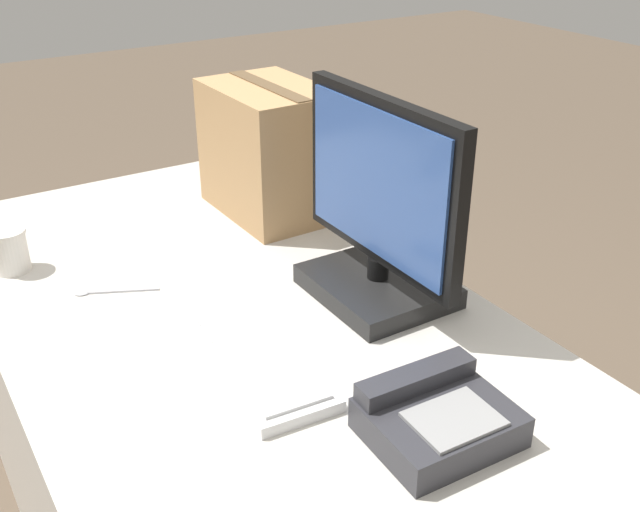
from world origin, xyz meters
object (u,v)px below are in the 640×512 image
Objects in this scene: desk_phone at (437,417)px; paper_cup_left at (9,250)px; spoon at (106,292)px; cardboard_box at (270,150)px; monitor at (379,221)px; keyboard at (254,353)px.

paper_cup_left is (-0.91, -0.44, 0.02)m from desk_phone.
cardboard_box is at bearing -133.23° from spoon.
paper_cup_left is (-0.51, -0.62, -0.12)m from monitor.
keyboard is 0.65m from paper_cup_left.
cardboard_box is (-0.20, 0.50, 0.16)m from spoon.
spoon is at bearing -68.72° from cardboard_box.
cardboard_box reaches higher than desk_phone.
keyboard is at bearing -77.45° from monitor.
keyboard is 4.34× the size of paper_cup_left.
monitor is at bearing 172.71° from spoon.
monitor is 0.50m from cardboard_box.
cardboard_box reaches higher than paper_cup_left.
paper_cup_left is 0.28× the size of cardboard_box.
monitor reaches higher than paper_cup_left.
keyboard is 1.21× the size of cardboard_box.
spoon is (0.21, 0.14, -0.05)m from paper_cup_left.
desk_phone is at bearing 25.81° from paper_cup_left.
monitor is at bearing 158.63° from desk_phone.
desk_phone reaches higher than spoon.
desk_phone reaches higher than keyboard.
monitor is 2.84× the size of spoon.
monitor is at bearing -3.21° from cardboard_box.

